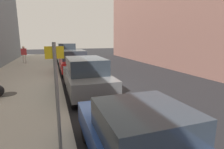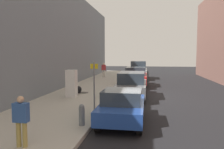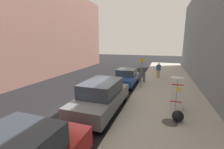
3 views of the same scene
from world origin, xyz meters
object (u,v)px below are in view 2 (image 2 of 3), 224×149
discarded_refrigerator (72,84)px  parked_hatchback_blue (122,106)px  trash_bag (78,90)px  parked_suv_red (136,76)px  street_sign_post (94,84)px  pedestrian_walking_far (21,118)px  parked_van_white (139,70)px  fire_hydrant (82,115)px  pedestrian_standing_near (104,69)px  parked_suv_gray (132,85)px

discarded_refrigerator → parked_hatchback_blue: 5.70m
trash_bag → parked_suv_red: parked_suv_red is taller
discarded_refrigerator → trash_bag: bearing=91.3°
street_sign_post → trash_bag: size_ratio=4.61×
pedestrian_walking_far → parked_van_white: parked_van_white is taller
street_sign_post → fire_hydrant: (-0.02, -1.96, -0.92)m
trash_bag → pedestrian_standing_near: bearing=92.0°
discarded_refrigerator → street_sign_post: (2.34, -3.42, 0.46)m
street_sign_post → parked_van_white: 16.35m
discarded_refrigerator → trash_bag: (-0.03, 1.40, -0.62)m
fire_hydrant → parked_van_white: bearing=85.4°
pedestrian_standing_near → parked_hatchback_blue: 17.43m
trash_bag → parked_suv_gray: size_ratio=0.11×
pedestrian_walking_far → parked_suv_red: 14.51m
parked_van_white → parked_suv_gray: bearing=-90.0°
parked_suv_gray → discarded_refrigerator: bearing=-161.4°
pedestrian_walking_far → pedestrian_standing_near: pedestrian_standing_near is taller
parked_hatchback_blue → trash_bag: bearing=123.9°
parked_hatchback_blue → parked_van_white: size_ratio=0.81×
fire_hydrant → parked_van_white: 18.30m
fire_hydrant → pedestrian_standing_near: pedestrian_standing_near is taller
street_sign_post → pedestrian_walking_far: 4.34m
pedestrian_standing_near → parked_suv_red: pedestrian_standing_near is taller
fire_hydrant → trash_bag: size_ratio=1.61×
fire_hydrant → parked_van_white: (1.45, 18.24, 0.47)m
pedestrian_walking_far → parked_suv_red: (2.62, 14.27, -0.11)m
discarded_refrigerator → trash_bag: discarded_refrigerator is taller
pedestrian_standing_near → parked_suv_gray: size_ratio=0.38×
pedestrian_walking_far → parked_suv_red: parked_suv_red is taller
fire_hydrant → parked_van_white: size_ratio=0.18×
street_sign_post → parked_suv_red: 10.25m
street_sign_post → discarded_refrigerator: bearing=124.4°
street_sign_post → pedestrian_standing_near: size_ratio=1.37×
discarded_refrigerator → pedestrian_standing_near: discarded_refrigerator is taller
pedestrian_walking_far → parked_suv_gray: 9.21m
pedestrian_walking_far → parked_hatchback_blue: (2.62, 3.30, -0.30)m
parked_suv_red → parked_van_white: 6.15m
street_sign_post → parked_suv_gray: street_sign_post is taller
fire_hydrant → discarded_refrigerator: bearing=113.4°
street_sign_post → parked_van_white: bearing=85.0°
parked_suv_red → trash_bag: bearing=-125.7°
street_sign_post → pedestrian_walking_far: bearing=-105.9°
pedestrian_walking_far → discarded_refrigerator: bearing=84.5°
trash_bag → pedestrian_standing_near: pedestrian_standing_near is taller
parked_suv_gray → pedestrian_standing_near: bearing=110.3°
fire_hydrant → parked_suv_gray: parked_suv_gray is taller
parked_hatchback_blue → discarded_refrigerator: bearing=131.5°
pedestrian_standing_near → parked_van_white: (4.21, 0.21, -0.12)m
street_sign_post → parked_hatchback_blue: bearing=-30.4°
street_sign_post → pedestrian_standing_near: street_sign_post is taller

